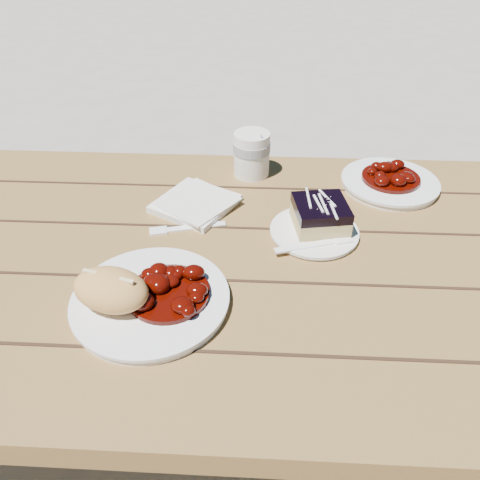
{
  "coord_description": "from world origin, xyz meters",
  "views": [
    {
      "loc": [
        0.06,
        -0.69,
        1.31
      ],
      "look_at": [
        0.03,
        -0.04,
        0.81
      ],
      "focal_mm": 35.0,
      "sensor_mm": 36.0,
      "label": 1
    }
  ],
  "objects_px": {
    "dessert_plate": "(314,232)",
    "second_plate": "(390,183)",
    "main_plate": "(151,300)",
    "picnic_table": "(228,311)",
    "blueberry_cake": "(320,214)",
    "bread_roll": "(111,290)",
    "coffee_cup": "(252,154)"
  },
  "relations": [
    {
      "from": "blueberry_cake",
      "to": "bread_roll",
      "type": "bearing_deg",
      "value": -154.42
    },
    {
      "from": "picnic_table",
      "to": "dessert_plate",
      "type": "bearing_deg",
      "value": 21.29
    },
    {
      "from": "blueberry_cake",
      "to": "coffee_cup",
      "type": "distance_m",
      "value": 0.27
    },
    {
      "from": "second_plate",
      "to": "bread_roll",
      "type": "bearing_deg",
      "value": -141.03
    },
    {
      "from": "picnic_table",
      "to": "dessert_plate",
      "type": "relative_size",
      "value": 11.69
    },
    {
      "from": "main_plate",
      "to": "blueberry_cake",
      "type": "distance_m",
      "value": 0.37
    },
    {
      "from": "coffee_cup",
      "to": "second_plate",
      "type": "height_order",
      "value": "coffee_cup"
    },
    {
      "from": "picnic_table",
      "to": "main_plate",
      "type": "xyz_separation_m",
      "value": [
        -0.12,
        -0.14,
        0.17
      ]
    },
    {
      "from": "dessert_plate",
      "to": "second_plate",
      "type": "height_order",
      "value": "second_plate"
    },
    {
      "from": "blueberry_cake",
      "to": "second_plate",
      "type": "relative_size",
      "value": 0.54
    },
    {
      "from": "dessert_plate",
      "to": "coffee_cup",
      "type": "bearing_deg",
      "value": 119.22
    },
    {
      "from": "main_plate",
      "to": "blueberry_cake",
      "type": "bearing_deg",
      "value": 37.27
    },
    {
      "from": "dessert_plate",
      "to": "blueberry_cake",
      "type": "relative_size",
      "value": 1.47
    },
    {
      "from": "bread_roll",
      "to": "blueberry_cake",
      "type": "xyz_separation_m",
      "value": [
        0.35,
        0.25,
        -0.01
      ]
    },
    {
      "from": "picnic_table",
      "to": "coffee_cup",
      "type": "distance_m",
      "value": 0.38
    },
    {
      "from": "main_plate",
      "to": "bread_roll",
      "type": "height_order",
      "value": "bread_roll"
    },
    {
      "from": "picnic_table",
      "to": "second_plate",
      "type": "xyz_separation_m",
      "value": [
        0.36,
        0.27,
        0.17
      ]
    },
    {
      "from": "blueberry_cake",
      "to": "second_plate",
      "type": "height_order",
      "value": "blueberry_cake"
    },
    {
      "from": "main_plate",
      "to": "dessert_plate",
      "type": "height_order",
      "value": "main_plate"
    },
    {
      "from": "bread_roll",
      "to": "dessert_plate",
      "type": "distance_m",
      "value": 0.41
    },
    {
      "from": "picnic_table",
      "to": "coffee_cup",
      "type": "relative_size",
      "value": 19.02
    },
    {
      "from": "main_plate",
      "to": "dessert_plate",
      "type": "xyz_separation_m",
      "value": [
        0.29,
        0.21,
        -0.0
      ]
    },
    {
      "from": "picnic_table",
      "to": "dessert_plate",
      "type": "distance_m",
      "value": 0.25
    },
    {
      "from": "dessert_plate",
      "to": "blueberry_cake",
      "type": "height_order",
      "value": "blueberry_cake"
    },
    {
      "from": "bread_roll",
      "to": "dessert_plate",
      "type": "xyz_separation_m",
      "value": [
        0.34,
        0.23,
        -0.04
      ]
    },
    {
      "from": "picnic_table",
      "to": "blueberry_cake",
      "type": "xyz_separation_m",
      "value": [
        0.18,
        0.08,
        0.2
      ]
    },
    {
      "from": "second_plate",
      "to": "main_plate",
      "type": "bearing_deg",
      "value": -139.29
    },
    {
      "from": "picnic_table",
      "to": "coffee_cup",
      "type": "height_order",
      "value": "coffee_cup"
    },
    {
      "from": "picnic_table",
      "to": "bread_roll",
      "type": "xyz_separation_m",
      "value": [
        -0.17,
        -0.16,
        0.21
      ]
    },
    {
      "from": "picnic_table",
      "to": "main_plate",
      "type": "distance_m",
      "value": 0.25
    },
    {
      "from": "bread_roll",
      "to": "second_plate",
      "type": "xyz_separation_m",
      "value": [
        0.53,
        0.43,
        -0.04
      ]
    },
    {
      "from": "main_plate",
      "to": "second_plate",
      "type": "distance_m",
      "value": 0.63
    }
  ]
}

